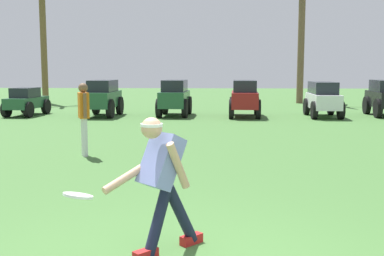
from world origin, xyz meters
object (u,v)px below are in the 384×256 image
parked_car_slot_f (323,98)px  palm_tree_left_of_centre (301,35)px  frisbee_in_flight (78,196)px  parked_car_slot_d (175,97)px  teammate_near_sideline (84,112)px  palm_tree_far_left (43,35)px  parked_car_slot_c (103,97)px  frisbee_thrower (162,177)px  parked_car_slot_e (245,97)px  parked_car_slot_b (26,101)px

parked_car_slot_f → palm_tree_left_of_centre: bearing=86.9°
frisbee_in_flight → parked_car_slot_d: bearing=91.1°
teammate_near_sideline → palm_tree_left_of_centre: (7.35, 15.71, 2.64)m
teammate_near_sideline → palm_tree_far_left: (-6.21, 15.24, 2.66)m
teammate_near_sideline → parked_car_slot_c: bearing=100.3°
frisbee_thrower → parked_car_slot_e: size_ratio=0.59×
parked_car_slot_c → parked_car_slot_e: size_ratio=0.99×
parked_car_slot_e → palm_tree_left_of_centre: 8.49m
frisbee_in_flight → parked_car_slot_e: 14.50m
frisbee_thrower → teammate_near_sideline: bearing=112.6°
frisbee_thrower → frisbee_in_flight: 0.85m
teammate_near_sideline → palm_tree_far_left: bearing=112.2°
teammate_near_sideline → parked_car_slot_e: bearing=64.9°
palm_tree_far_left → palm_tree_left_of_centre: (13.56, 0.47, -0.02)m
frisbee_thrower → palm_tree_left_of_centre: 21.88m
parked_car_slot_f → palm_tree_left_of_centre: palm_tree_left_of_centre is taller
teammate_near_sideline → parked_car_slot_c: size_ratio=0.65×
parked_car_slot_b → palm_tree_left_of_centre: bearing=30.9°
parked_car_slot_b → palm_tree_left_of_centre: (11.96, 7.16, 3.01)m
parked_car_slot_b → parked_car_slot_e: parked_car_slot_e is taller
parked_car_slot_e → parked_car_slot_d: bearing=174.5°
parked_car_slot_d → palm_tree_left_of_centre: 9.71m
parked_car_slot_d → parked_car_slot_e: 2.73m
frisbee_in_flight → teammate_near_sideline: 6.03m
teammate_near_sideline → parked_car_slot_f: bearing=50.8°
teammate_near_sideline → parked_car_slot_e: teammate_near_sideline is taller
frisbee_thrower → parked_car_slot_d: (-1.00, 14.10, -0.05)m
frisbee_thrower → parked_car_slot_e: 13.95m
frisbee_in_flight → parked_car_slot_c: (-3.05, 14.24, 0.02)m
parked_car_slot_b → frisbee_thrower: bearing=-63.8°
frisbee_thrower → parked_car_slot_b: frisbee_thrower is taller
frisbee_thrower → frisbee_in_flight: bearing=-147.8°
parked_car_slot_e → palm_tree_far_left: bearing=146.3°
parked_car_slot_f → parked_car_slot_c: bearing=-179.0°
parked_car_slot_c → palm_tree_left_of_centre: (8.89, 7.30, 2.84)m
parked_car_slot_b → palm_tree_far_left: 7.52m
parked_car_slot_d → parked_car_slot_f: bearing=-1.7°
parked_car_slot_e → parked_car_slot_f: bearing=1.8°
frisbee_thrower → palm_tree_far_left: (-8.45, 20.62, 2.80)m
parked_car_slot_f → palm_tree_left_of_centre: size_ratio=0.39×
parked_car_slot_d → palm_tree_far_left: palm_tree_far_left is taller
frisbee_in_flight → parked_car_slot_f: bearing=69.3°
parked_car_slot_b → palm_tree_far_left: size_ratio=0.37×
parked_car_slot_b → parked_car_slot_c: size_ratio=0.95×
parked_car_slot_d → parked_car_slot_b: bearing=-178.3°
parked_car_slot_d → parked_car_slot_f: 5.72m
frisbee_in_flight → palm_tree_left_of_centre: size_ratio=0.06×
parked_car_slot_b → parked_car_slot_f: parked_car_slot_f is taller
frisbee_in_flight → parked_car_slot_e: parked_car_slot_e is taller
parked_car_slot_d → parked_car_slot_f: size_ratio=0.99×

